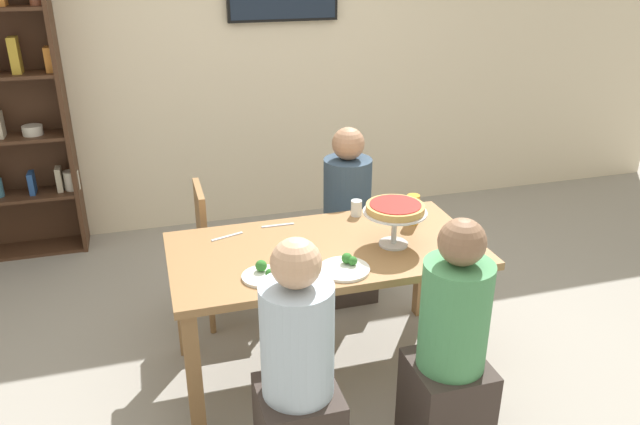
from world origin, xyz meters
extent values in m
plane|color=gray|center=(0.00, 0.00, 0.00)|extent=(12.00, 12.00, 0.00)
cube|color=beige|center=(0.00, 2.20, 1.40)|extent=(8.00, 0.12, 2.80)
cube|color=olive|center=(0.00, 0.00, 0.72)|extent=(1.58, 0.81, 0.04)
cube|color=olive|center=(-0.73, -0.35, 0.35)|extent=(0.07, 0.07, 0.70)
cube|color=olive|center=(0.73, -0.35, 0.35)|extent=(0.07, 0.07, 0.70)
cube|color=olive|center=(-0.73, 0.35, 0.35)|extent=(0.07, 0.07, 0.70)
cube|color=olive|center=(0.73, 0.35, 0.35)|extent=(0.07, 0.07, 0.70)
cube|color=#422819|center=(-1.35, 1.98, 1.10)|extent=(0.03, 0.30, 2.20)
cube|color=#422819|center=(-1.89, 1.98, 0.01)|extent=(1.04, 0.28, 0.02)
cube|color=#422819|center=(-1.89, 1.98, 0.45)|extent=(1.04, 0.28, 0.02)
cube|color=navy|center=(-1.66, 1.98, 0.54)|extent=(0.04, 0.13, 0.16)
cube|color=#B2A88E|center=(-1.47, 1.98, 0.55)|extent=(0.04, 0.11, 0.18)
cylinder|color=beige|center=(-1.39, 1.98, 0.54)|extent=(0.11, 0.11, 0.14)
cylinder|color=beige|center=(-1.59, 1.98, 0.94)|extent=(0.14, 0.14, 0.07)
cube|color=#B7932D|center=(-1.61, 1.98, 1.47)|extent=(0.06, 0.13, 0.24)
cube|color=orange|center=(-1.40, 1.98, 1.43)|extent=(0.05, 0.13, 0.17)
cube|color=#382D28|center=(0.35, 0.70, 0.23)|extent=(0.34, 0.34, 0.45)
cylinder|color=#33475B|center=(0.35, 0.70, 0.70)|extent=(0.30, 0.30, 0.50)
sphere|color=#A87A5B|center=(0.35, 0.70, 1.05)|extent=(0.20, 0.20, 0.20)
cylinder|color=silver|center=(-0.32, -0.69, 0.70)|extent=(0.30, 0.30, 0.50)
sphere|color=tan|center=(-0.32, -0.69, 1.05)|extent=(0.20, 0.20, 0.20)
cube|color=#382D28|center=(0.37, -0.70, 0.23)|extent=(0.34, 0.34, 0.45)
cylinder|color=#4C935B|center=(0.37, -0.70, 0.70)|extent=(0.30, 0.30, 0.50)
sphere|color=#846047|center=(0.37, -0.70, 1.05)|extent=(0.20, 0.20, 0.20)
cube|color=olive|center=(-0.38, 0.68, 0.43)|extent=(0.40, 0.40, 0.04)
cube|color=olive|center=(-0.56, 0.68, 0.66)|extent=(0.04, 0.36, 0.42)
cylinder|color=olive|center=(-0.21, 0.85, 0.21)|extent=(0.04, 0.04, 0.41)
cylinder|color=olive|center=(-0.21, 0.50, 0.21)|extent=(0.04, 0.04, 0.41)
cylinder|color=olive|center=(-0.56, 0.85, 0.21)|extent=(0.04, 0.04, 0.41)
cylinder|color=olive|center=(-0.56, 0.50, 0.21)|extent=(0.04, 0.04, 0.41)
cylinder|color=silver|center=(0.34, -0.07, 0.75)|extent=(0.15, 0.15, 0.01)
cylinder|color=silver|center=(0.34, -0.07, 0.84)|extent=(0.03, 0.03, 0.17)
cylinder|color=silver|center=(0.34, -0.07, 0.92)|extent=(0.32, 0.32, 0.01)
cylinder|color=tan|center=(0.34, -0.07, 0.94)|extent=(0.29, 0.29, 0.04)
cylinder|color=maroon|center=(0.34, -0.07, 0.96)|extent=(0.26, 0.26, 0.00)
cylinder|color=white|center=(-0.36, -0.22, 0.75)|extent=(0.21, 0.21, 0.01)
sphere|color=#2D7028|center=(-0.34, -0.25, 0.78)|extent=(0.04, 0.04, 0.04)
sphere|color=#2D7028|center=(-0.37, -0.18, 0.78)|extent=(0.06, 0.06, 0.06)
cylinder|color=white|center=(0.01, -0.26, 0.75)|extent=(0.24, 0.24, 0.01)
sphere|color=#2D7028|center=(0.06, -0.25, 0.78)|extent=(0.04, 0.04, 0.04)
sphere|color=#2D7028|center=(0.04, -0.22, 0.78)|extent=(0.05, 0.05, 0.05)
cylinder|color=gold|center=(0.54, 0.14, 0.82)|extent=(0.07, 0.07, 0.17)
cylinder|color=white|center=(0.28, 0.33, 0.79)|extent=(0.06, 0.06, 0.09)
cube|color=silver|center=(-0.18, 0.32, 0.74)|extent=(0.18, 0.02, 0.00)
cube|color=silver|center=(-0.46, 0.26, 0.74)|extent=(0.18, 0.07, 0.00)
cube|color=silver|center=(0.60, -0.29, 0.74)|extent=(0.17, 0.08, 0.00)
camera|label=1|loc=(-0.82, -2.69, 2.16)|focal=34.69mm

